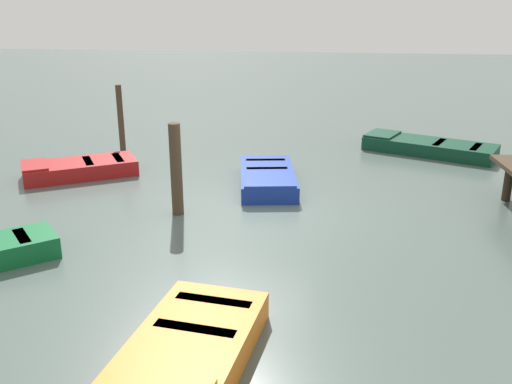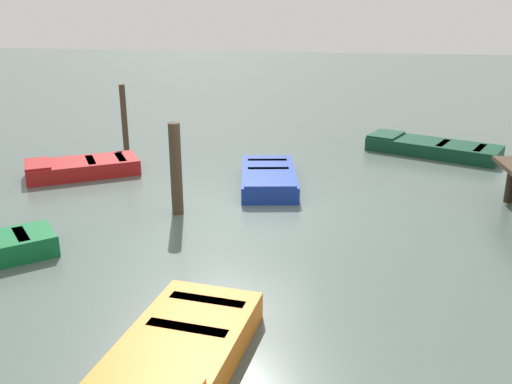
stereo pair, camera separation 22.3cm
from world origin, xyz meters
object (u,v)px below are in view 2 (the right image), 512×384
object	(u,v)px
rowboat_red	(82,167)
mooring_piling_mid_left	(176,169)
rowboat_blue	(269,178)
rowboat_orange	(181,349)
rowboat_dark_green	(432,147)
mooring_piling_near_left	(124,119)

from	to	relation	value
rowboat_red	mooring_piling_mid_left	xyz separation A→B (m)	(2.36, 3.35, 0.80)
rowboat_blue	rowboat_orange	size ratio (longest dim) A/B	1.07
rowboat_dark_green	mooring_piling_near_left	distance (m)	9.41
rowboat_red	mooring_piling_mid_left	size ratio (longest dim) A/B	1.54
rowboat_orange	mooring_piling_mid_left	size ratio (longest dim) A/B	1.43
rowboat_orange	mooring_piling_near_left	xyz separation A→B (m)	(-10.06, -4.65, 0.82)
rowboat_red	mooring_piling_near_left	bearing A→B (deg)	-127.79
rowboat_blue	rowboat_dark_green	world-z (taller)	same
rowboat_dark_green	mooring_piling_mid_left	world-z (taller)	mooring_piling_mid_left
mooring_piling_mid_left	mooring_piling_near_left	xyz separation A→B (m)	(-4.84, -3.07, 0.03)
rowboat_blue	rowboat_dark_green	size ratio (longest dim) A/B	0.76
rowboat_red	rowboat_blue	bearing A→B (deg)	146.99
rowboat_dark_green	rowboat_orange	world-z (taller)	same
rowboat_dark_green	mooring_piling_near_left	world-z (taller)	mooring_piling_near_left
rowboat_orange	rowboat_red	world-z (taller)	same
rowboat_red	mooring_piling_mid_left	world-z (taller)	mooring_piling_mid_left
rowboat_blue	mooring_piling_mid_left	xyz separation A→B (m)	(2.20, -1.72, 0.80)
rowboat_dark_green	rowboat_red	distance (m)	10.27
mooring_piling_near_left	mooring_piling_mid_left	bearing A→B (deg)	32.40
rowboat_orange	mooring_piling_near_left	bearing A→B (deg)	-147.97
rowboat_dark_green	rowboat_red	size ratio (longest dim) A/B	1.30
rowboat_blue	rowboat_orange	world-z (taller)	same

